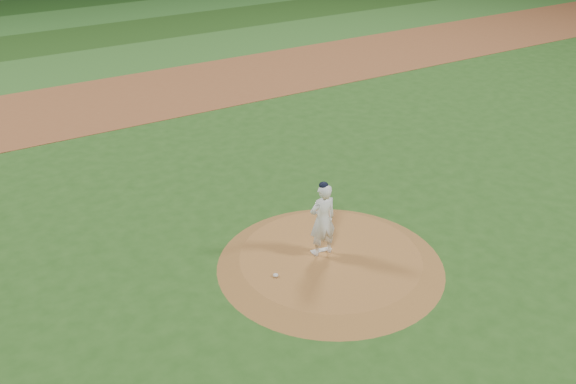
{
  "coord_description": "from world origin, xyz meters",
  "views": [
    {
      "loc": [
        -7.49,
        -10.55,
        8.92
      ],
      "look_at": [
        0.0,
        2.0,
        1.1
      ],
      "focal_mm": 40.0,
      "sensor_mm": 36.0,
      "label": 1
    }
  ],
  "objects_px": {
    "pitching_rubber": "(321,250)",
    "pitcher_on_mound": "(323,219)",
    "rosin_bag": "(276,275)",
    "pitchers_mound": "(330,261)"
  },
  "relations": [
    {
      "from": "pitching_rubber",
      "to": "rosin_bag",
      "type": "bearing_deg",
      "value": -155.23
    },
    {
      "from": "pitcher_on_mound",
      "to": "pitchers_mound",
      "type": "bearing_deg",
      "value": -66.22
    },
    {
      "from": "pitching_rubber",
      "to": "rosin_bag",
      "type": "distance_m",
      "value": 1.54
    },
    {
      "from": "pitchers_mound",
      "to": "pitcher_on_mound",
      "type": "xyz_separation_m",
      "value": [
        -0.1,
        0.23,
        1.08
      ]
    },
    {
      "from": "pitcher_on_mound",
      "to": "rosin_bag",
      "type": "bearing_deg",
      "value": -169.71
    },
    {
      "from": "pitching_rubber",
      "to": "pitcher_on_mound",
      "type": "distance_m",
      "value": 0.95
    },
    {
      "from": "pitching_rubber",
      "to": "rosin_bag",
      "type": "relative_size",
      "value": 4.08
    },
    {
      "from": "pitchers_mound",
      "to": "pitching_rubber",
      "type": "xyz_separation_m",
      "value": [
        -0.05,
        0.33,
        0.14
      ]
    },
    {
      "from": "rosin_bag",
      "to": "pitcher_on_mound",
      "type": "distance_m",
      "value": 1.73
    },
    {
      "from": "pitching_rubber",
      "to": "pitcher_on_mound",
      "type": "height_order",
      "value": "pitcher_on_mound"
    }
  ]
}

